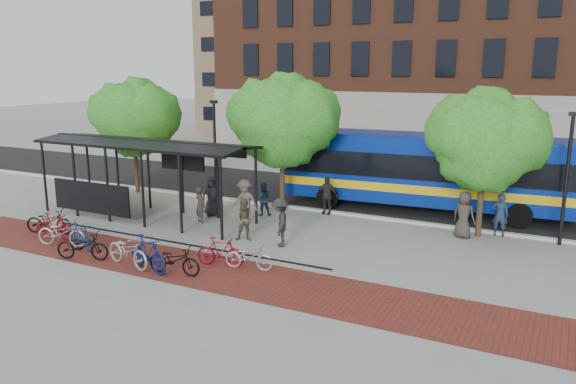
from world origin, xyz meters
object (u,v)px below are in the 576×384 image
at_px(bike_1, 55,227).
at_px(pedestrian_8, 245,220).
at_px(pedestrian_7, 500,215).
at_px(tree_b, 284,118).
at_px(bus_shelter, 142,152).
at_px(tree_a, 135,115).
at_px(lamp_post_left, 215,148).
at_px(bike_4, 82,246).
at_px(pedestrian_4, 327,195).
at_px(bike_9, 221,251).
at_px(pedestrian_1, 200,204).
at_px(pedestrian_6, 464,215).
at_px(bike_8, 174,260).
at_px(tree_c, 488,137).
at_px(bike_10, 249,257).
at_px(bike_3, 81,237).
at_px(bus, 425,168).
at_px(pedestrian_3, 245,201).
at_px(lamp_post_right, 567,175).
at_px(pedestrian_2, 263,199).
at_px(bike_2, 62,233).
at_px(bike_6, 128,251).
at_px(bike_0, 49,221).
at_px(bike_7, 148,254).
at_px(pedestrian_9, 280,222).
at_px(pedestrian_0, 212,196).

xyz_separation_m(bike_1, pedestrian_8, (6.80, 3.38, 0.31)).
bearing_deg(pedestrian_7, tree_b, 3.11).
bearing_deg(pedestrian_8, bus_shelter, 145.43).
xyz_separation_m(tree_a, lamp_post_left, (4.91, 0.25, -1.49)).
height_order(bike_1, bike_4, bike_1).
relative_size(lamp_post_left, pedestrian_4, 2.86).
relative_size(tree_b, bike_4, 3.34).
height_order(bike_9, pedestrian_1, pedestrian_1).
bearing_deg(pedestrian_6, bike_4, 55.93).
relative_size(bike_8, pedestrian_7, 1.07).
distance_m(tree_c, bike_10, 10.55).
bearing_deg(bike_9, bike_3, 83.49).
height_order(bus, pedestrian_8, bus).
bearing_deg(tree_c, bike_10, -130.32).
bearing_deg(pedestrian_3, pedestrian_7, 18.26).
bearing_deg(lamp_post_right, pedestrian_1, -165.39).
distance_m(bike_1, pedestrian_2, 8.94).
height_order(bike_2, pedestrian_7, pedestrian_7).
bearing_deg(bike_8, pedestrian_6, -49.85).
bearing_deg(tree_a, bike_6, -50.01).
distance_m(bike_3, bike_6, 2.97).
bearing_deg(pedestrian_1, pedestrian_2, -106.78).
height_order(bike_9, pedestrian_8, pedestrian_8).
bearing_deg(bike_4, tree_b, -37.91).
height_order(bus_shelter, bike_0, bus_shelter).
bearing_deg(tree_a, pedestrian_4, 2.28).
xyz_separation_m(lamp_post_right, bike_6, (-13.17, -9.47, -2.18)).
distance_m(bike_0, bike_2, 2.09).
height_order(tree_a, pedestrian_8, tree_a).
height_order(lamp_post_left, bike_7, lamp_post_left).
xyz_separation_m(bike_0, bike_7, (6.62, -1.55, 0.10)).
xyz_separation_m(bike_3, pedestrian_9, (6.53, 3.78, 0.45)).
height_order(lamp_post_right, bike_4, lamp_post_right).
bearing_deg(tree_c, bus, 134.94).
bearing_deg(bus, pedestrian_8, -126.36).
height_order(bike_9, pedestrian_4, pedestrian_4).
bearing_deg(lamp_post_right, pedestrian_0, -170.07).
xyz_separation_m(tree_a, bike_8, (9.64, -9.11, -3.74)).
height_order(pedestrian_3, pedestrian_8, pedestrian_3).
relative_size(tree_a, bike_0, 3.15).
bearing_deg(bus_shelter, bike_0, -114.10).
height_order(lamp_post_right, pedestrian_9, lamp_post_right).
xyz_separation_m(bike_0, bike_2, (1.85, -0.97, 0.02)).
bearing_deg(bike_1, tree_a, 10.87).
height_order(bike_6, pedestrian_9, pedestrian_9).
height_order(tree_b, bike_4, tree_b).
distance_m(tree_b, bike_2, 10.81).
bearing_deg(bike_2, bus, -56.39).
bearing_deg(tree_b, bike_9, -78.79).
distance_m(bus_shelter, lamp_post_right, 17.61).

